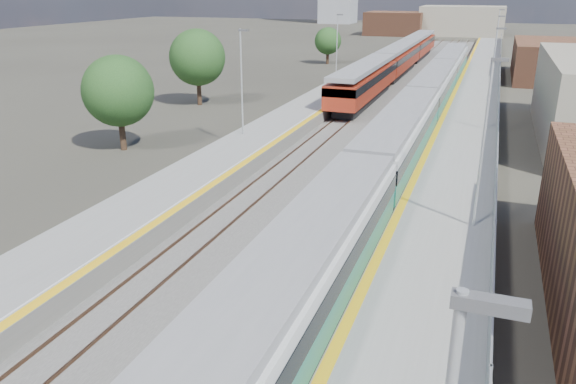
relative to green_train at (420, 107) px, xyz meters
The scene contains 10 objects.
ground 8.09m from the green_train, 101.12° to the left, with size 320.00×320.00×0.00m, color #47443A.
ballast_bed 11.03m from the green_train, 110.31° to the left, with size 10.50×155.00×0.06m, color #565451.
tracks 12.41m from the green_train, 104.94° to the left, with size 8.96×160.00×0.17m.
platform_right 10.94m from the green_train, 69.52° to the left, with size 4.70×155.00×8.52m.
platform_left 14.72m from the green_train, 136.18° to the left, with size 4.30×155.00×8.52m.
green_train is the anchor object (origin of this frame).
red_train 32.86m from the green_train, 102.30° to the left, with size 3.06×62.01×3.86m.
tree_a 23.11m from the green_train, 148.81° to the right, with size 5.04×5.04×6.83m.
tree_b 23.18m from the green_train, 167.55° to the left, with size 5.53×5.53×7.49m.
tree_c 45.25m from the green_train, 115.36° to the left, with size 4.11×4.11×5.57m.
Camera 1 is at (6.63, -2.85, 11.15)m, focal length 35.00 mm.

